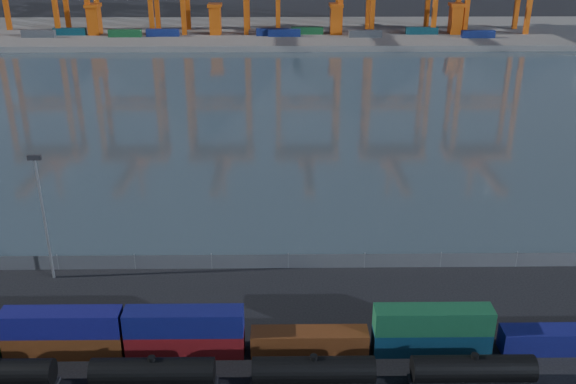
{
  "coord_description": "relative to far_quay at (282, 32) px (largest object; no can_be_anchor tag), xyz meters",
  "views": [
    {
      "loc": [
        -0.95,
        -45.38,
        42.31
      ],
      "look_at": [
        0.0,
        30.0,
        10.0
      ],
      "focal_mm": 40.0,
      "sensor_mm": 36.0,
      "label": 1
    }
  ],
  "objects": [
    {
      "name": "harbor_water",
      "position": [
        0.0,
        -105.0,
        -0.99
      ],
      "size": [
        700.0,
        700.0,
        0.0
      ],
      "primitive_type": "plane",
      "color": "#2F3C44",
      "rests_on": "ground"
    },
    {
      "name": "far_quay",
      "position": [
        0.0,
        0.0,
        0.0
      ],
      "size": [
        700.0,
        70.0,
        2.0
      ],
      "primitive_type": "cube",
      "color": "#514F4C",
      "rests_on": "ground"
    },
    {
      "name": "container_row_north",
      "position": [
        -8.1,
        -199.76,
        1.28
      ],
      "size": [
        127.68,
        2.5,
        5.33
      ],
      "color": "#0F1E4E",
      "rests_on": "ground"
    },
    {
      "name": "waterfront_fence",
      "position": [
        -0.0,
        -182.0,
        0.0
      ],
      "size": [
        160.12,
        0.12,
        2.2
      ],
      "color": "#595B5E",
      "rests_on": "ground"
    },
    {
      "name": "yard_light_mast",
      "position": [
        -30.0,
        -184.0,
        8.3
      ],
      "size": [
        1.6,
        0.4,
        16.6
      ],
      "color": "slate",
      "rests_on": "ground"
    },
    {
      "name": "quay_containers",
      "position": [
        -11.0,
        -14.54,
        2.3
      ],
      "size": [
        172.58,
        10.99,
        2.6
      ],
      "color": "navy",
      "rests_on": "far_quay"
    },
    {
      "name": "straddle_carriers",
      "position": [
        -2.5,
        -10.0,
        6.82
      ],
      "size": [
        140.0,
        7.0,
        11.1
      ],
      "color": "#C44D0D",
      "rests_on": "far_quay"
    }
  ]
}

